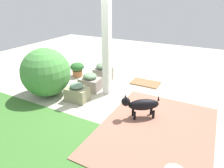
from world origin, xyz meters
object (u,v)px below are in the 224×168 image
object	(u,v)px
porch_pillar	(107,48)
stone_planter_near	(90,82)
terracotta_pot_broad	(77,69)
round_shrub	(46,73)
doormat	(145,83)
stone_planter_mid	(77,93)
dog	(141,105)
stone_planter_nearest	(103,73)

from	to	relation	value
porch_pillar	stone_planter_near	size ratio (longest dim) A/B	4.21
stone_planter_near	terracotta_pot_broad	xyz separation A→B (m)	(0.80, -0.56, 0.03)
porch_pillar	round_shrub	world-z (taller)	porch_pillar
doormat	terracotta_pot_broad	bearing A→B (deg)	12.26
stone_planter_mid	porch_pillar	bearing A→B (deg)	-121.96
porch_pillar	terracotta_pot_broad	size ratio (longest dim) A/B	5.35
stone_planter_mid	doormat	size ratio (longest dim) A/B	0.69
stone_planter_mid	doormat	bearing A→B (deg)	-122.93
stone_planter_near	doormat	xyz separation A→B (m)	(-1.05, -0.97, -0.18)
porch_pillar	round_shrub	size ratio (longest dim) A/B	1.98
dog	doormat	distance (m)	1.64
porch_pillar	stone_planter_mid	distance (m)	1.15
round_shrub	dog	distance (m)	2.21
round_shrub	terracotta_pot_broad	distance (m)	1.26
terracotta_pot_broad	dog	bearing A→B (deg)	153.28
stone_planter_nearest	stone_planter_mid	distance (m)	1.21
stone_planter_near	round_shrub	bearing A→B (deg)	42.99
porch_pillar	stone_planter_mid	size ratio (longest dim) A/B	4.31
stone_planter_mid	terracotta_pot_broad	distance (m)	1.43
terracotta_pot_broad	doormat	xyz separation A→B (m)	(-1.86, -0.40, -0.21)
stone_planter_near	terracotta_pot_broad	size ratio (longest dim) A/B	1.27
stone_planter_nearest	terracotta_pot_broad	size ratio (longest dim) A/B	1.23
stone_planter_nearest	terracotta_pot_broad	xyz separation A→B (m)	(0.80, 0.06, -0.01)
round_shrub	stone_planter_near	bearing A→B (deg)	-137.01
round_shrub	porch_pillar	bearing A→B (deg)	-148.54
porch_pillar	dog	xyz separation A→B (m)	(-1.05, 0.63, -0.78)
stone_planter_nearest	stone_planter_near	xyz separation A→B (m)	(-0.01, 0.62, -0.04)
stone_planter_nearest	stone_planter_mid	world-z (taller)	stone_planter_nearest
round_shrub	stone_planter_nearest	bearing A→B (deg)	-118.67
porch_pillar	terracotta_pot_broad	bearing A→B (deg)	-22.65
dog	doormat	xyz separation A→B (m)	(0.44, -1.56, -0.26)
porch_pillar	stone_planter_nearest	distance (m)	1.10
round_shrub	terracotta_pot_broad	world-z (taller)	round_shrub
stone_planter_near	doormat	distance (m)	1.44
porch_pillar	stone_planter_nearest	size ratio (longest dim) A/B	4.35
dog	round_shrub	bearing A→B (deg)	1.78
stone_planter_nearest	round_shrub	bearing A→B (deg)	61.33
porch_pillar	terracotta_pot_broad	world-z (taller)	porch_pillar
stone_planter_mid	doormat	distance (m)	1.85
porch_pillar	doormat	world-z (taller)	porch_pillar
stone_planter_near	doormat	size ratio (longest dim) A/B	0.70
round_shrub	doormat	bearing A→B (deg)	-137.29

